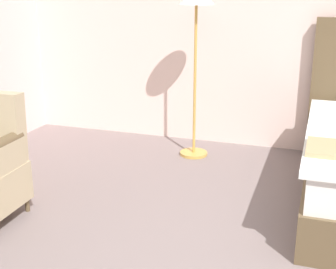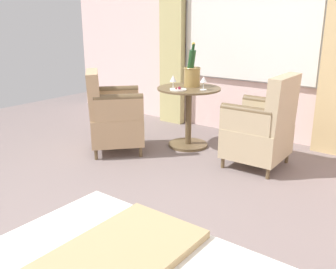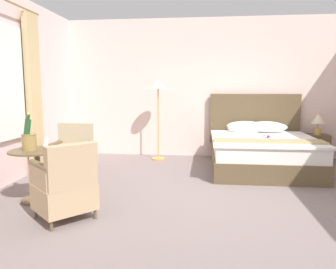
{
  "view_description": "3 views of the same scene",
  "coord_description": "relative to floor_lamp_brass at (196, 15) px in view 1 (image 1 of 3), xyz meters",
  "views": [
    {
      "loc": [
        0.17,
        -1.91,
        1.65
      ],
      "look_at": [
        -0.8,
        0.97,
        0.69
      ],
      "focal_mm": 50.0,
      "sensor_mm": 36.0,
      "label": 1
    },
    {
      "loc": [
        1.21,
        2.02,
        1.42
      ],
      "look_at": [
        -0.77,
        0.52,
        0.65
      ],
      "focal_mm": 40.0,
      "sensor_mm": 36.0,
      "label": 2
    },
    {
      "loc": [
        -0.04,
        -4.28,
        1.47
      ],
      "look_at": [
        -0.61,
        0.73,
        0.77
      ],
      "focal_mm": 35.0,
      "sensor_mm": 36.0,
      "label": 3
    }
  ],
  "objects": [
    {
      "name": "floor_lamp_brass",
      "position": [
        0.0,
        0.0,
        0.0
      ],
      "size": [
        0.34,
        0.34,
        1.67
      ],
      "color": "gold",
      "rests_on": "ground"
    },
    {
      "name": "wall_headboard_side",
      "position": [
        1.02,
        0.55,
        0.09
      ],
      "size": [
        6.27,
        0.12,
        2.99
      ],
      "color": "beige",
      "rests_on": "ground"
    }
  ]
}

